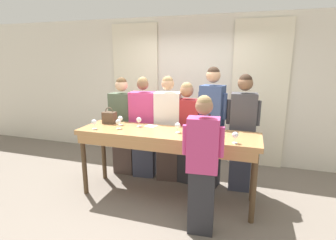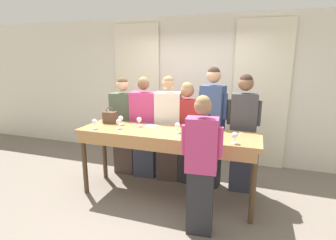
{
  "view_description": "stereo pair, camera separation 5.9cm",
  "coord_description": "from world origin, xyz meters",
  "px_view_note": "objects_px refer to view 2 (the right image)",
  "views": [
    {
      "loc": [
        1.1,
        -3.36,
        2.01
      ],
      "look_at": [
        0.0,
        0.07,
        1.16
      ],
      "focal_mm": 28.0,
      "sensor_mm": 36.0,
      "label": 1
    },
    {
      "loc": [
        1.16,
        -3.35,
        2.01
      ],
      "look_at": [
        0.0,
        0.07,
        1.16
      ],
      "focal_mm": 28.0,
      "sensor_mm": 36.0,
      "label": 2
    }
  ],
  "objects_px": {
    "handbag": "(110,117)",
    "guest_navy_coat": "(212,126)",
    "guest_olive_jacket": "(124,125)",
    "guest_pink_top": "(144,128)",
    "tasting_bar": "(166,139)",
    "guest_striped_shirt": "(187,133)",
    "host_pouring": "(201,165)",
    "wine_bottle": "(209,130)",
    "guest_cream_sweater": "(168,129)",
    "wine_glass_front_right": "(118,122)",
    "wine_glass_front_left": "(139,120)",
    "wine_glass_center_right": "(235,136)",
    "wine_glass_center_left": "(94,122)",
    "wine_glass_back_left": "(186,130)",
    "wine_glass_front_mid": "(121,118)",
    "wine_glass_center_mid": "(178,126)",
    "guest_beige_cap": "(243,132)"
  },
  "relations": [
    {
      "from": "wine_bottle",
      "to": "guest_olive_jacket",
      "type": "bearing_deg",
      "value": 154.73
    },
    {
      "from": "wine_bottle",
      "to": "wine_glass_center_left",
      "type": "xyz_separation_m",
      "value": [
        -1.67,
        -0.01,
        -0.02
      ]
    },
    {
      "from": "handbag",
      "to": "guest_navy_coat",
      "type": "bearing_deg",
      "value": 14.12
    },
    {
      "from": "wine_glass_center_right",
      "to": "guest_pink_top",
      "type": "relative_size",
      "value": 0.08
    },
    {
      "from": "handbag",
      "to": "guest_striped_shirt",
      "type": "distance_m",
      "value": 1.24
    },
    {
      "from": "tasting_bar",
      "to": "guest_beige_cap",
      "type": "bearing_deg",
      "value": 30.83
    },
    {
      "from": "guest_striped_shirt",
      "to": "host_pouring",
      "type": "relative_size",
      "value": 1.01
    },
    {
      "from": "wine_glass_front_left",
      "to": "wine_glass_back_left",
      "type": "distance_m",
      "value": 0.87
    },
    {
      "from": "wine_glass_center_left",
      "to": "wine_glass_back_left",
      "type": "distance_m",
      "value": 1.37
    },
    {
      "from": "wine_glass_center_right",
      "to": "guest_olive_jacket",
      "type": "relative_size",
      "value": 0.08
    },
    {
      "from": "wine_glass_back_left",
      "to": "wine_glass_center_right",
      "type": "bearing_deg",
      "value": -6.82
    },
    {
      "from": "wine_bottle",
      "to": "wine_glass_front_right",
      "type": "distance_m",
      "value": 1.34
    },
    {
      "from": "wine_glass_center_left",
      "to": "host_pouring",
      "type": "xyz_separation_m",
      "value": [
        1.68,
        -0.46,
        -0.25
      ]
    },
    {
      "from": "guest_olive_jacket",
      "to": "wine_bottle",
      "type": "bearing_deg",
      "value": -25.27
    },
    {
      "from": "wine_glass_back_left",
      "to": "tasting_bar",
      "type": "bearing_deg",
      "value": 156.3
    },
    {
      "from": "handbag",
      "to": "guest_olive_jacket",
      "type": "distance_m",
      "value": 0.45
    },
    {
      "from": "tasting_bar",
      "to": "guest_olive_jacket",
      "type": "bearing_deg",
      "value": 148.53
    },
    {
      "from": "wine_bottle",
      "to": "guest_striped_shirt",
      "type": "distance_m",
      "value": 0.94
    },
    {
      "from": "guest_pink_top",
      "to": "wine_glass_center_right",
      "type": "bearing_deg",
      "value": -27.87
    },
    {
      "from": "guest_olive_jacket",
      "to": "wine_glass_center_right",
      "type": "bearing_deg",
      "value": -22.95
    },
    {
      "from": "wine_glass_front_right",
      "to": "wine_glass_front_left",
      "type": "bearing_deg",
      "value": 42.66
    },
    {
      "from": "guest_cream_sweater",
      "to": "wine_glass_front_right",
      "type": "bearing_deg",
      "value": -130.32
    },
    {
      "from": "wine_bottle",
      "to": "wine_glass_center_mid",
      "type": "distance_m",
      "value": 0.49
    },
    {
      "from": "wine_glass_front_left",
      "to": "guest_striped_shirt",
      "type": "bearing_deg",
      "value": 34.68
    },
    {
      "from": "guest_olive_jacket",
      "to": "guest_pink_top",
      "type": "bearing_deg",
      "value": -0.0
    },
    {
      "from": "handbag",
      "to": "guest_navy_coat",
      "type": "xyz_separation_m",
      "value": [
        1.55,
        0.39,
        -0.11
      ]
    },
    {
      "from": "handbag",
      "to": "wine_bottle",
      "type": "bearing_deg",
      "value": -12.65
    },
    {
      "from": "tasting_bar",
      "to": "guest_striped_shirt",
      "type": "height_order",
      "value": "guest_striped_shirt"
    },
    {
      "from": "guest_pink_top",
      "to": "guest_beige_cap",
      "type": "relative_size",
      "value": 0.96
    },
    {
      "from": "wine_glass_center_mid",
      "to": "guest_beige_cap",
      "type": "relative_size",
      "value": 0.08
    },
    {
      "from": "handbag",
      "to": "wine_glass_front_mid",
      "type": "distance_m",
      "value": 0.22
    },
    {
      "from": "guest_cream_sweater",
      "to": "guest_striped_shirt",
      "type": "bearing_deg",
      "value": -0.0
    },
    {
      "from": "guest_striped_shirt",
      "to": "host_pouring",
      "type": "height_order",
      "value": "guest_striped_shirt"
    },
    {
      "from": "wine_glass_front_left",
      "to": "wine_glass_center_right",
      "type": "bearing_deg",
      "value": -14.95
    },
    {
      "from": "guest_pink_top",
      "to": "wine_glass_front_left",
      "type": "bearing_deg",
      "value": -75.73
    },
    {
      "from": "tasting_bar",
      "to": "wine_glass_center_right",
      "type": "relative_size",
      "value": 18.22
    },
    {
      "from": "wine_bottle",
      "to": "wine_glass_center_right",
      "type": "xyz_separation_m",
      "value": [
        0.33,
        -0.06,
        -0.02
      ]
    },
    {
      "from": "wine_bottle",
      "to": "guest_navy_coat",
      "type": "xyz_separation_m",
      "value": [
        -0.08,
        0.76,
        -0.13
      ]
    },
    {
      "from": "wine_glass_center_mid",
      "to": "guest_navy_coat",
      "type": "height_order",
      "value": "guest_navy_coat"
    },
    {
      "from": "guest_striped_shirt",
      "to": "wine_glass_center_right",
      "type": "bearing_deg",
      "value": -45.35
    },
    {
      "from": "wine_bottle",
      "to": "guest_beige_cap",
      "type": "bearing_deg",
      "value": 63.12
    },
    {
      "from": "wine_glass_back_left",
      "to": "guest_beige_cap",
      "type": "distance_m",
      "value": 1.02
    },
    {
      "from": "guest_olive_jacket",
      "to": "host_pouring",
      "type": "xyz_separation_m",
      "value": [
        1.61,
        -1.22,
        -0.02
      ]
    },
    {
      "from": "guest_pink_top",
      "to": "guest_navy_coat",
      "type": "height_order",
      "value": "guest_navy_coat"
    },
    {
      "from": "tasting_bar",
      "to": "wine_bottle",
      "type": "distance_m",
      "value": 0.68
    },
    {
      "from": "handbag",
      "to": "wine_glass_front_left",
      "type": "distance_m",
      "value": 0.53
    },
    {
      "from": "guest_pink_top",
      "to": "host_pouring",
      "type": "relative_size",
      "value": 1.05
    },
    {
      "from": "wine_glass_front_right",
      "to": "guest_beige_cap",
      "type": "distance_m",
      "value": 1.85
    },
    {
      "from": "wine_glass_front_right",
      "to": "guest_striped_shirt",
      "type": "height_order",
      "value": "guest_striped_shirt"
    },
    {
      "from": "wine_glass_front_left",
      "to": "guest_striped_shirt",
      "type": "distance_m",
      "value": 0.81
    }
  ]
}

